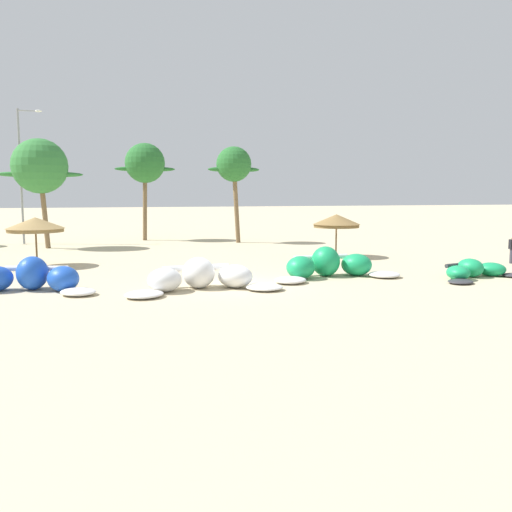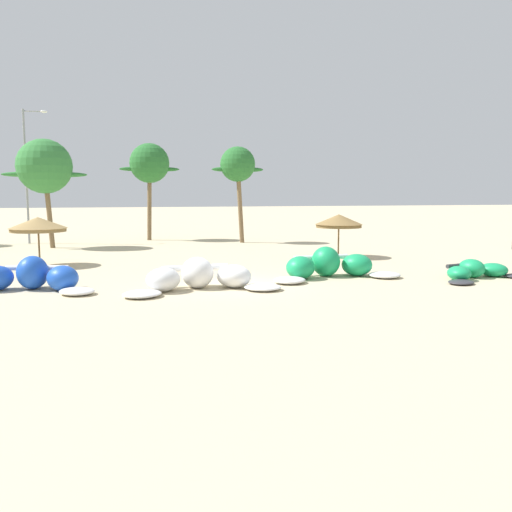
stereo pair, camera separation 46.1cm
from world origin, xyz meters
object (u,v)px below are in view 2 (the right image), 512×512
Objects in this scene: palm_left_of_gap at (150,164)px; palm_center_left at (238,166)px; lamppost_west_center at (28,170)px; kite_far_left at (29,278)px; beach_umbrella_middle at (339,221)px; kite_left at (199,277)px; beach_umbrella_near_van at (38,224)px; kite_center at (476,271)px; palm_left at (44,167)px; kite_left_of_center at (329,266)px.

palm_left_of_gap is 1.06× the size of palm_center_left.
palm_left_of_gap is 9.68m from lamppost_west_center.
kite_far_left is 2.07× the size of beach_umbrella_middle.
palm_left_of_gap is (-0.80, 24.87, 6.01)m from kite_left.
beach_umbrella_near_van is at bearing 95.17° from kite_far_left.
lamppost_west_center reaches higher than beach_umbrella_near_van.
palm_center_left reaches higher than beach_umbrella_middle.
kite_center is at bearing -60.58° from palm_left_of_gap.
palm_left_of_gap reaches higher than kite_center.
beach_umbrella_middle is at bearing -69.99° from palm_center_left.
beach_umbrella_near_van reaches higher than kite_left.
kite_far_left is 0.78× the size of palm_left.
kite_left is 1.30× the size of kite_center.
kite_center is 0.69× the size of palm_center_left.
palm_left_of_gap is at bearing 125.17° from beach_umbrella_middle.
kite_left reaches higher than kite_center.
kite_left_of_center is at bearing 163.52° from kite_center.
beach_umbrella_near_van is 0.40× the size of palm_center_left.
palm_left is at bearing -147.34° from palm_left_of_gap.
kite_center is 1.78× the size of beach_umbrella_middle.
kite_left is 1.02× the size of kite_left_of_center.
kite_left is 13.90m from beach_umbrella_middle.
palm_left is 0.97× the size of palm_left_of_gap.
beach_umbrella_near_van is (-0.73, 8.03, 1.80)m from kite_far_left.
kite_left is 26.73m from lamppost_west_center.
kite_far_left is 23.45m from lamppost_west_center.
kite_center is (20.36, -1.69, -0.20)m from kite_far_left.
palm_left is at bearing 113.43° from kite_left.
kite_far_left is at bearing 168.31° from kite_left.
beach_umbrella_near_van is 0.30× the size of lamppost_west_center.
palm_left_of_gap reaches higher than kite_far_left.
kite_far_left reaches higher than kite_left.
palm_left_of_gap is (-14.16, 25.12, 6.17)m from kite_center.
beach_umbrella_near_van is 1.05× the size of beach_umbrella_middle.
beach_umbrella_middle is 0.39× the size of palm_center_left.
lamppost_west_center reaches higher than kite_left_of_center.
beach_umbrella_middle reaches higher than kite_center.
beach_umbrella_middle is (10.18, 9.29, 1.81)m from kite_left.
palm_left_of_gap is at bearing 107.73° from kite_left_of_center.
palm_left reaches higher than palm_center_left.
lamppost_west_center reaches higher than kite_left.
beach_umbrella_near_van is at bearing 129.19° from kite_left.
kite_far_left is 18.97m from beach_umbrella_middle.
palm_left is 1.03× the size of palm_center_left.
lamppost_west_center is at bearing 127.39° from kite_left_of_center.
kite_left is at bearing -66.55° from lamppost_west_center.
kite_center is at bearing -45.57° from lamppost_west_center.
kite_left is 6.82m from kite_left_of_center.
kite_center is (6.77, -2.00, -0.22)m from kite_left_of_center.
palm_left reaches higher than beach_umbrella_middle.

